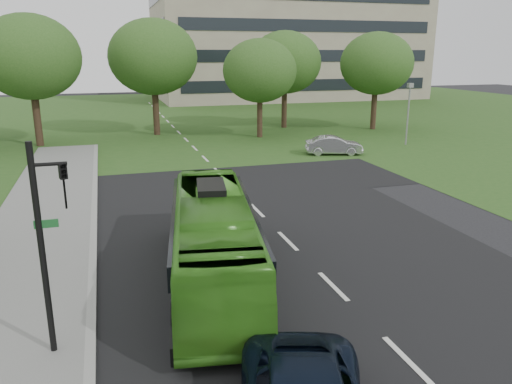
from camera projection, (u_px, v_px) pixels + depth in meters
ground at (308, 262)px, 17.20m from camera, size 160.00×160.00×0.00m
street_surfaces at (188, 147)px, 38.04m from camera, size 120.00×120.00×0.15m
office_building at (287, 15)px, 77.05m from camera, size 40.10×20.10×25.00m
tree_park_a at (30, 57)px, 36.75m from camera, size 7.35×7.35×9.76m
tree_park_b at (153, 57)px, 41.91m from camera, size 7.44×7.44×9.76m
tree_park_c at (260, 71)px, 40.96m from camera, size 6.10×6.10×8.10m
tree_park_d at (285, 63)px, 46.26m from camera, size 6.76×6.76×8.94m
tree_park_e at (377, 64)px, 45.23m from camera, size 6.59×6.59×8.79m
bus at (214, 241)px, 15.37m from camera, size 3.82×10.03×2.73m
sedan at (334, 145)px, 35.09m from camera, size 4.18×2.43×1.30m
traffic_light at (48, 235)px, 11.11m from camera, size 0.84×0.25×5.15m
camera_pole at (409, 106)px, 38.04m from camera, size 0.48×0.45×4.73m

